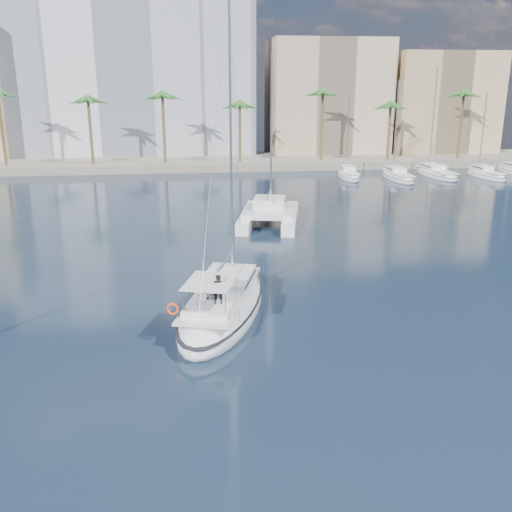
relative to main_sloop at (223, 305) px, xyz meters
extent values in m
plane|color=black|center=(0.90, 0.44, -0.56)|extent=(160.00, 160.00, 0.00)
cube|color=gray|center=(0.90, 61.44, 0.04)|extent=(120.00, 14.00, 1.20)
cube|color=silver|center=(-11.10, 73.44, 13.44)|extent=(42.00, 16.00, 28.00)
cube|color=tan|center=(22.90, 70.44, 9.44)|extent=(20.00, 14.00, 20.00)
cube|color=tan|center=(42.90, 68.44, 8.44)|extent=(18.00, 12.00, 18.00)
cylinder|color=brown|center=(0.90, 57.44, 4.69)|extent=(0.44, 0.44, 10.50)
sphere|color=#2A6424|center=(0.90, 57.44, 9.94)|extent=(3.60, 3.60, 3.60)
cylinder|color=brown|center=(34.90, 57.44, 4.69)|extent=(0.44, 0.44, 10.50)
sphere|color=#2A6424|center=(34.90, 57.44, 9.94)|extent=(3.60, 3.60, 3.60)
ellipsoid|color=white|center=(0.00, 0.00, -0.17)|extent=(7.62, 13.54, 2.68)
ellipsoid|color=black|center=(0.00, 0.00, 0.21)|extent=(7.69, 13.67, 0.18)
cube|color=silver|center=(-0.07, -0.24, 0.85)|extent=(5.56, 10.11, 0.12)
cube|color=silver|center=(0.35, 1.19, 1.21)|extent=(3.85, 4.83, 0.60)
cube|color=black|center=(0.35, 1.19, 1.23)|extent=(3.73, 4.36, 0.14)
cylinder|color=#B7BABF|center=(0.78, 2.62, 9.37)|extent=(0.15, 0.15, 16.92)
cylinder|color=#B7BABF|center=(0.04, 0.12, 2.41)|extent=(1.59, 5.03, 0.11)
cube|color=silver|center=(-0.78, -2.62, 1.09)|extent=(3.27, 3.79, 0.36)
cube|color=silver|center=(-0.81, -2.74, 2.46)|extent=(3.27, 3.79, 0.04)
torus|color=silver|center=(-1.13, -3.81, 1.76)|extent=(0.93, 0.33, 0.96)
torus|color=#F7390D|center=(-2.79, -3.83, 1.46)|extent=(0.66, 0.37, 0.64)
imported|color=black|center=(-0.43, -2.94, 2.09)|extent=(0.62, 0.43, 1.64)
imported|color=#AB1A23|center=(-0.89, -2.06, 1.82)|extent=(0.56, 0.44, 1.11)
cube|color=white|center=(3.92, 22.40, -0.01)|extent=(3.47, 10.50, 1.10)
cube|color=white|center=(7.86, 21.51, -0.01)|extent=(3.47, 10.50, 1.10)
cube|color=silver|center=(5.78, 21.44, 0.74)|extent=(5.80, 6.65, 0.50)
cube|color=silver|center=(5.89, 21.95, 1.44)|extent=(3.50, 3.70, 1.00)
cube|color=black|center=(5.89, 21.95, 1.49)|extent=(3.43, 3.30, 0.18)
cylinder|color=#B7BABF|center=(6.24, 23.49, 7.93)|extent=(0.18, 0.18, 13.98)
ellipsoid|color=silver|center=(0.00, -0.05, 0.26)|extent=(0.22, 0.43, 0.20)
sphere|color=silver|center=(0.00, 0.16, 0.28)|extent=(0.11, 0.11, 0.11)
cube|color=gray|center=(-0.31, -0.05, 0.29)|extent=(0.49, 0.18, 0.12)
cube|color=gray|center=(0.30, -0.05, 0.29)|extent=(0.49, 0.18, 0.12)
camera|label=1|loc=(-1.82, -30.95, 12.48)|focal=40.00mm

